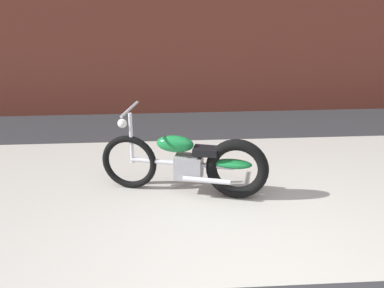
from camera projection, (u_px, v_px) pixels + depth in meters
ground_plane at (267, 286)px, 3.85m from camera, size 80.00×80.00×0.00m
sidewalk_slab at (235, 191)px, 5.47m from camera, size 36.00×3.50×0.01m
motorcycle_green at (195, 163)px, 5.28m from camera, size 1.96×0.77×1.03m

